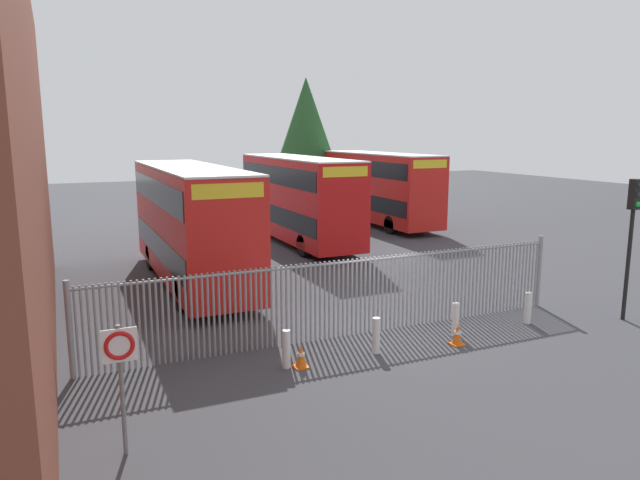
% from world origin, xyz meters
% --- Properties ---
extents(ground_plane, '(100.00, 100.00, 0.00)m').
position_xyz_m(ground_plane, '(0.00, 8.00, 0.00)').
color(ground_plane, '#3D3D42').
extents(palisade_fence, '(14.32, 0.14, 2.35)m').
position_xyz_m(palisade_fence, '(-1.02, 0.00, 1.18)').
color(palisade_fence, gray).
rests_on(palisade_fence, ground).
extents(double_decker_bus_near_gate, '(2.54, 10.81, 4.42)m').
position_xyz_m(double_decker_bus_near_gate, '(-3.66, 7.64, 2.42)').
color(double_decker_bus_near_gate, red).
rests_on(double_decker_bus_near_gate, ground).
extents(double_decker_bus_behind_fence_left, '(2.54, 10.81, 4.42)m').
position_xyz_m(double_decker_bus_behind_fence_left, '(3.12, 13.70, 2.42)').
color(double_decker_bus_behind_fence_left, red).
rests_on(double_decker_bus_behind_fence_left, ground).
extents(double_decker_bus_behind_fence_right, '(2.54, 10.81, 4.42)m').
position_xyz_m(double_decker_bus_behind_fence_right, '(10.01, 17.41, 2.42)').
color(double_decker_bus_behind_fence_right, red).
rests_on(double_decker_bus_behind_fence_right, ground).
extents(bollard_near_left, '(0.20, 0.20, 0.95)m').
position_xyz_m(bollard_near_left, '(-3.35, -1.46, 0.47)').
color(bollard_near_left, silver).
rests_on(bollard_near_left, ground).
extents(bollard_center_front, '(0.20, 0.20, 0.95)m').
position_xyz_m(bollard_center_front, '(-0.88, -1.51, 0.47)').
color(bollard_center_front, silver).
rests_on(bollard_center_front, ground).
extents(bollard_near_right, '(0.20, 0.20, 0.95)m').
position_xyz_m(bollard_near_right, '(1.81, -1.27, 0.47)').
color(bollard_near_right, silver).
rests_on(bollard_near_right, ground).
extents(bollard_far_right, '(0.20, 0.20, 0.95)m').
position_xyz_m(bollard_far_right, '(4.46, -1.26, 0.47)').
color(bollard_far_right, silver).
rests_on(bollard_far_right, ground).
extents(traffic_cone_by_gate, '(0.34, 0.34, 0.59)m').
position_xyz_m(traffic_cone_by_gate, '(-3.03, -1.60, 0.29)').
color(traffic_cone_by_gate, orange).
rests_on(traffic_cone_by_gate, ground).
extents(traffic_cone_mid_forecourt, '(0.34, 0.34, 0.59)m').
position_xyz_m(traffic_cone_mid_forecourt, '(1.41, -1.89, 0.29)').
color(traffic_cone_mid_forecourt, orange).
rests_on(traffic_cone_mid_forecourt, ground).
extents(speed_limit_sign_post, '(0.60, 0.14, 2.40)m').
position_xyz_m(speed_limit_sign_post, '(-7.36, -3.97, 1.78)').
color(speed_limit_sign_post, slate).
rests_on(speed_limit_sign_post, ground).
extents(traffic_light_kerbside, '(0.28, 0.33, 4.30)m').
position_xyz_m(traffic_light_kerbside, '(7.40, -2.20, 2.99)').
color(traffic_light_kerbside, black).
rests_on(traffic_light_kerbside, ground).
extents(tree_tall_back, '(4.77, 4.77, 9.41)m').
position_xyz_m(tree_tall_back, '(8.05, 24.28, 5.99)').
color(tree_tall_back, '#4C3823').
rests_on(tree_tall_back, ground).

